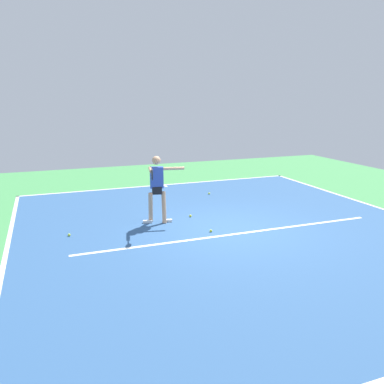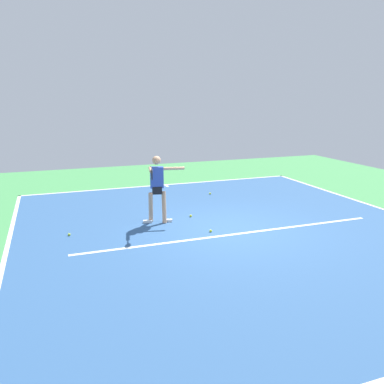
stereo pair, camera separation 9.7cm
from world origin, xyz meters
The scene contains 11 objects.
ground_plane centered at (0.00, 0.00, 0.00)m, with size 20.89×20.89×0.00m, color #428E4C.
court_surface centered at (0.00, 0.00, 0.00)m, with size 10.36×11.33×0.00m, color #2D5484.
court_line_baseline_near centered at (0.00, -5.61, 0.00)m, with size 10.36×0.10×0.01m, color white.
court_line_sideline_right centered at (5.13, 0.00, 0.00)m, with size 0.10×11.33×0.01m, color white.
court_line_service centered at (0.00, 0.39, 0.00)m, with size 7.77×0.10×0.01m, color white.
court_line_centre_mark centered at (0.00, -5.41, 0.00)m, with size 0.10×0.30×0.01m, color white.
tennis_player centered at (1.51, -1.15, 1.03)m, with size 1.10×1.19×1.79m.
tennis_ball_by_sideline centered at (0.52, -1.34, 0.03)m, with size 0.07×0.07×0.07m, color yellow.
tennis_ball_near_player centered at (0.50, 0.04, 0.03)m, with size 0.07×0.07×0.07m, color #CCE033.
tennis_ball_by_baseline centered at (3.79, -0.89, 0.03)m, with size 0.07×0.07×0.07m, color #C6E53D.
tennis_ball_far_corner centered at (-1.01, -3.60, 0.03)m, with size 0.07×0.07×0.07m, color #CCE033.
Camera 2 is at (4.12, 8.59, 3.22)m, focal length 37.11 mm.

